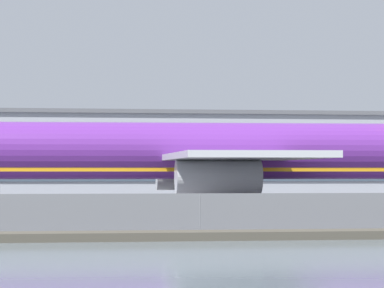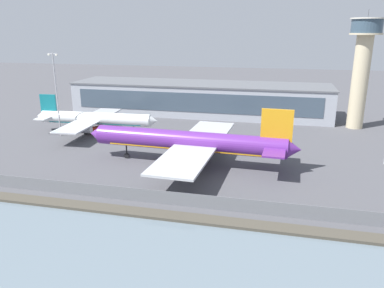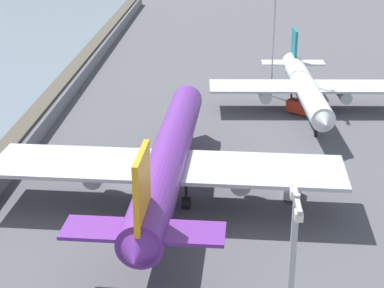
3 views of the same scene
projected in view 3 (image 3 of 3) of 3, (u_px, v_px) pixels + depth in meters
ground_plane at (129, 185)px, 85.50m from camera, size 500.00×500.00×0.00m
perimeter_fence at (10, 173)px, 85.82m from camera, size 280.00×0.10×2.61m
cargo_jet_purple at (169, 159)px, 79.82m from camera, size 50.78×43.65×14.34m
passenger_jet_white_teal at (305, 87)px, 112.13m from camera, size 39.22×33.56×11.55m
baggage_tug at (293, 191)px, 81.83m from camera, size 3.56×2.64×1.80m
ops_van at (302, 107)px, 111.45m from camera, size 4.84×5.40×2.48m
apron_light_mast_apron_east at (274, 25)px, 116.81m from camera, size 3.20×0.40×24.24m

